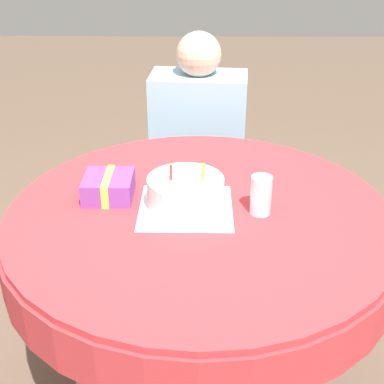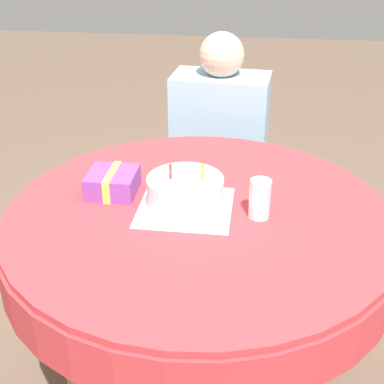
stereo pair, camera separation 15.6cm
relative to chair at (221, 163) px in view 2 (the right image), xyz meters
name	(u,v)px [view 2 (the right image)]	position (x,y,z in m)	size (l,w,h in m)	color
dining_table	(199,236)	(0.00, -0.94, 0.19)	(1.17, 1.17, 0.77)	#BC3338
chair	(221,163)	(0.00, 0.00, 0.00)	(0.46, 0.46, 0.90)	#4C331E
person	(219,134)	(-0.01, -0.09, 0.19)	(0.43, 0.35, 1.12)	#DBB293
napkin	(185,207)	(-0.04, -0.93, 0.29)	(0.28, 0.28, 0.00)	white
birthday_cake	(185,193)	(-0.04, -0.93, 0.34)	(0.23, 0.23, 0.14)	white
drinking_glass	(260,199)	(0.18, -0.96, 0.34)	(0.06, 0.06, 0.12)	silver
gift_box	(113,182)	(-0.28, -0.86, 0.32)	(0.15, 0.16, 0.08)	#753D99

